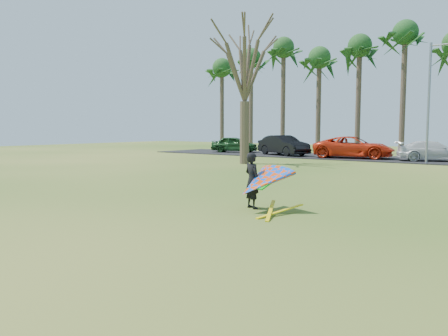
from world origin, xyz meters
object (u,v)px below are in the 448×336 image
Objects in this scene: car_3 at (433,151)px; streetlight at (431,97)px; car_0 at (235,144)px; kite_flyer at (260,182)px; car_2 at (353,147)px; bare_tree_left at (245,60)px; car_1 at (283,145)px.

streetlight is at bearing 162.83° from car_3.
kite_flyer is at bearing -163.93° from car_0.
streetlight reaches higher than car_3.
car_0 is 0.74× the size of car_2.
streetlight is 1.31× the size of car_2.
kite_flyer is (9.89, -13.79, -6.07)m from bare_tree_left.
car_3 is (-0.23, 2.41, -3.69)m from streetlight.
bare_tree_left is at bearing -145.13° from car_1.
car_1 reaches higher than car_3.
kite_flyer is at bearing 157.27° from car_3.
car_0 is 30.07m from kite_flyer.
car_2 is (4.22, 9.05, -6.01)m from bare_tree_left.
kite_flyer reaches higher than car_0.
bare_tree_left is 18.03m from kite_flyer.
car_3 is at bearing 95.48° from streetlight.
kite_flyer is at bearing -90.73° from streetlight.
car_2 is (-5.94, 2.05, -3.55)m from streetlight.
car_1 is at bearing 79.41° from car_2.
bare_tree_left is at bearing 110.84° from car_3.
car_3 is at bearing -97.31° from car_2.
car_1 is 0.85× the size of car_2.
bare_tree_left is 4.06× the size of kite_flyer.
car_3 is 2.06× the size of kite_flyer.
streetlight is at bearing 34.57° from bare_tree_left.
kite_flyer is at bearing -130.10° from car_1.
car_1 is at bearing -122.39° from car_0.
car_1 is 25.72m from kite_flyer.
bare_tree_left reaches higher than car_0.
streetlight reaches higher than car_0.
car_1 is (-12.16, 2.01, -3.54)m from streetlight.
bare_tree_left is at bearing -162.40° from car_0.
kite_flyer reaches higher than car_3.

